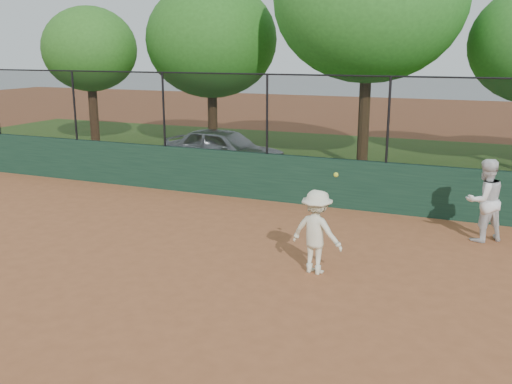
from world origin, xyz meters
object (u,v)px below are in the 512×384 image
at_px(player_second, 484,200).
at_px(player_main, 317,232).
at_px(tree_0, 89,50).
at_px(tree_1, 211,40).
at_px(parked_car, 224,149).

distance_m(player_second, player_main, 3.93).
height_order(player_main, tree_0, tree_0).
bearing_deg(player_second, tree_1, -74.02).
distance_m(parked_car, player_second, 8.89).
xyz_separation_m(parked_car, player_second, (7.84, -4.19, 0.16)).
bearing_deg(player_second, parked_car, -65.51).
relative_size(tree_0, tree_1, 0.87).
xyz_separation_m(tree_0, tree_1, (4.77, 0.93, 0.34)).
height_order(parked_car, tree_0, tree_0).
bearing_deg(player_main, tree_0, 142.16).
xyz_separation_m(player_second, player_main, (-2.59, -2.95, -0.11)).
height_order(parked_car, tree_1, tree_1).
bearing_deg(tree_1, tree_0, -168.97).
distance_m(player_main, tree_0, 15.48).
bearing_deg(tree_1, player_main, -54.84).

